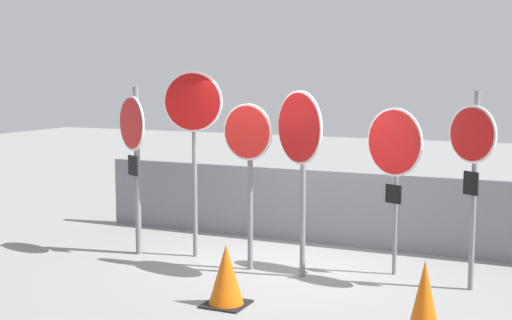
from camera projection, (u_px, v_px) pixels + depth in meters
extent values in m
plane|color=gray|center=(287.00, 267.00, 9.59)|extent=(40.00, 40.00, 0.00)
cube|color=slate|center=(324.00, 207.00, 10.91)|extent=(7.63, 0.12, 1.13)
cylinder|color=slate|center=(137.00, 171.00, 10.19)|extent=(0.08, 0.08, 2.42)
cylinder|color=white|center=(132.00, 123.00, 10.07)|extent=(0.68, 0.43, 0.78)
cylinder|color=red|center=(131.00, 123.00, 10.06)|extent=(0.62, 0.40, 0.72)
cube|color=black|center=(133.00, 166.00, 10.14)|extent=(0.25, 0.17, 0.28)
cylinder|color=slate|center=(195.00, 168.00, 10.04)|extent=(0.07, 0.07, 2.55)
cylinder|color=white|center=(193.00, 102.00, 9.87)|extent=(0.83, 0.23, 0.85)
cylinder|color=#AD0F0F|center=(192.00, 102.00, 9.85)|extent=(0.77, 0.21, 0.79)
cylinder|color=slate|center=(250.00, 191.00, 9.38)|extent=(0.07, 0.07, 2.12)
cylinder|color=white|center=(248.00, 132.00, 9.24)|extent=(0.74, 0.13, 0.74)
cylinder|color=red|center=(247.00, 132.00, 9.23)|extent=(0.68, 0.12, 0.68)
cylinder|color=slate|center=(303.00, 188.00, 9.02)|extent=(0.07, 0.07, 2.31)
cylinder|color=white|center=(300.00, 128.00, 8.90)|extent=(0.79, 0.54, 0.93)
cylinder|color=#AD0F0F|center=(298.00, 128.00, 8.89)|extent=(0.74, 0.50, 0.87)
cylinder|color=slate|center=(396.00, 196.00, 9.14)|extent=(0.05, 0.05, 2.06)
cylinder|color=white|center=(395.00, 142.00, 9.03)|extent=(0.80, 0.40, 0.88)
cylinder|color=red|center=(394.00, 142.00, 9.02)|extent=(0.75, 0.38, 0.82)
cube|color=black|center=(393.00, 194.00, 9.11)|extent=(0.23, 0.13, 0.24)
cylinder|color=slate|center=(474.00, 192.00, 8.46)|extent=(0.07, 0.07, 2.39)
cylinder|color=white|center=(473.00, 134.00, 8.35)|extent=(0.59, 0.39, 0.69)
cylinder|color=#AD0F0F|center=(472.00, 134.00, 8.34)|extent=(0.54, 0.36, 0.63)
cube|color=black|center=(471.00, 183.00, 8.41)|extent=(0.19, 0.13, 0.28)
cube|color=black|center=(226.00, 304.00, 8.02)|extent=(0.48, 0.48, 0.02)
cone|color=#E05B0C|center=(226.00, 274.00, 7.98)|extent=(0.40, 0.40, 0.68)
cone|color=#E05B0C|center=(424.00, 296.00, 7.06)|extent=(0.32, 0.32, 0.74)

